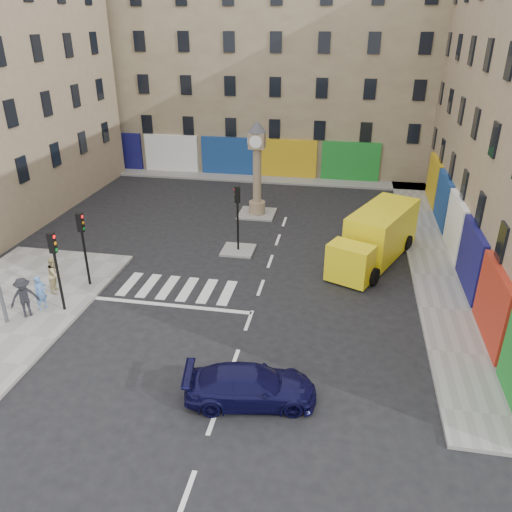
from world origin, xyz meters
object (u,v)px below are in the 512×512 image
(pedestrian_dark, at_px, (24,297))
(traffic_light_left_far, at_px, (83,238))
(yellow_van, at_px, (376,236))
(pedestrian_tan, at_px, (55,274))
(traffic_light_left_near, at_px, (55,260))
(clock_pillar, at_px, (257,163))
(traffic_light_island, at_px, (238,208))
(pedestrian_blue, at_px, (41,293))
(navy_sedan, at_px, (251,386))

(pedestrian_dark, bearing_deg, traffic_light_left_far, 23.95)
(yellow_van, distance_m, pedestrian_tan, 16.48)
(traffic_light_left_near, distance_m, pedestrian_dark, 2.16)
(traffic_light_left_near, xyz_separation_m, clock_pillar, (6.30, 13.80, 0.93))
(traffic_light_island, height_order, clock_pillar, clock_pillar)
(pedestrian_blue, bearing_deg, clock_pillar, -5.73)
(clock_pillar, xyz_separation_m, pedestrian_tan, (-7.49, -12.28, -2.51))
(traffic_light_island, height_order, yellow_van, traffic_light_island)
(traffic_light_left_near, xyz_separation_m, yellow_van, (13.87, 8.19, -1.28))
(clock_pillar, bearing_deg, pedestrian_tan, -121.39)
(traffic_light_left_near, distance_m, navy_sedan, 10.42)
(navy_sedan, relative_size, pedestrian_dark, 2.43)
(traffic_light_left_near, height_order, traffic_light_left_far, same)
(yellow_van, bearing_deg, pedestrian_tan, -132.24)
(clock_pillar, xyz_separation_m, yellow_van, (7.57, -5.61, -2.21))
(navy_sedan, distance_m, pedestrian_tan, 11.98)
(traffic_light_island, relative_size, pedestrian_dark, 2.00)
(traffic_light_left_far, height_order, traffic_light_island, traffic_light_left_far)
(traffic_light_left_near, distance_m, traffic_light_left_far, 2.40)
(navy_sedan, relative_size, yellow_van, 0.59)
(clock_pillar, bearing_deg, pedestrian_dark, -117.48)
(traffic_light_left_near, xyz_separation_m, traffic_light_left_far, (0.00, 2.40, 0.00))
(clock_pillar, bearing_deg, traffic_light_left_far, -118.94)
(traffic_light_left_far, xyz_separation_m, pedestrian_dark, (-1.29, -3.19, -1.55))
(clock_pillar, xyz_separation_m, navy_sedan, (3.04, -17.98, -2.90))
(clock_pillar, distance_m, pedestrian_dark, 16.63)
(pedestrian_tan, bearing_deg, pedestrian_dark, 168.39)
(traffic_light_island, bearing_deg, traffic_light_left_far, -139.40)
(clock_pillar, height_order, pedestrian_blue, clock_pillar)
(pedestrian_blue, relative_size, pedestrian_dark, 0.88)
(yellow_van, bearing_deg, pedestrian_blue, -126.88)
(traffic_light_left_far, bearing_deg, pedestrian_blue, -110.77)
(traffic_light_left_far, relative_size, pedestrian_dark, 2.00)
(traffic_light_left_near, relative_size, traffic_light_left_far, 1.00)
(navy_sedan, height_order, yellow_van, yellow_van)
(pedestrian_tan, bearing_deg, clock_pillar, -40.68)
(clock_pillar, relative_size, navy_sedan, 1.36)
(clock_pillar, xyz_separation_m, pedestrian_blue, (-7.25, -13.91, -2.59))
(traffic_light_island, height_order, pedestrian_dark, traffic_light_island)
(traffic_light_island, bearing_deg, pedestrian_dark, -131.44)
(traffic_light_left_far, height_order, yellow_van, traffic_light_left_far)
(pedestrian_tan, bearing_deg, pedestrian_blue, 179.06)
(pedestrian_tan, distance_m, pedestrian_dark, 2.31)
(pedestrian_tan, bearing_deg, navy_sedan, -127.72)
(traffic_light_island, xyz_separation_m, pedestrian_blue, (-7.25, -7.91, -1.63))
(traffic_light_left_far, xyz_separation_m, yellow_van, (13.87, 5.79, -1.28))
(pedestrian_blue, distance_m, pedestrian_dark, 0.77)
(navy_sedan, height_order, pedestrian_dark, pedestrian_dark)
(yellow_van, distance_m, pedestrian_dark, 17.62)
(navy_sedan, bearing_deg, traffic_light_island, 4.17)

